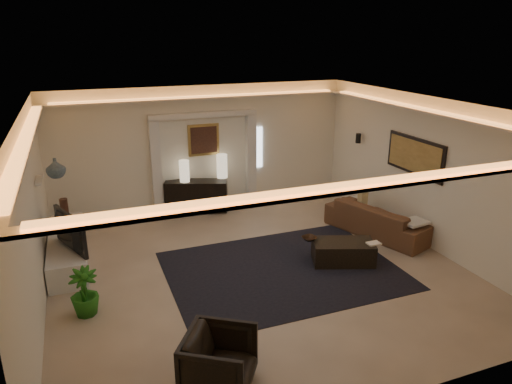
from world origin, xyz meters
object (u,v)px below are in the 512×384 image
object	(u,v)px
console	(197,195)
sofa	(378,219)
armchair	(219,361)
coffee_table	(343,252)

from	to	relation	value
console	sofa	distance (m)	4.16
console	armchair	bearing A→B (deg)	-81.34
coffee_table	console	bearing A→B (deg)	138.23
coffee_table	armchair	world-z (taller)	armchair
console	coffee_table	xyz separation A→B (m)	(1.85, -3.51, -0.20)
console	coffee_table	world-z (taller)	console
armchair	console	bearing A→B (deg)	21.41
sofa	coffee_table	world-z (taller)	sofa
sofa	coffee_table	xyz separation A→B (m)	(-1.37, -0.87, -0.12)
console	armchair	world-z (taller)	console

